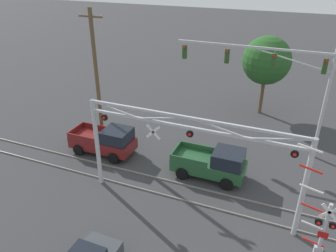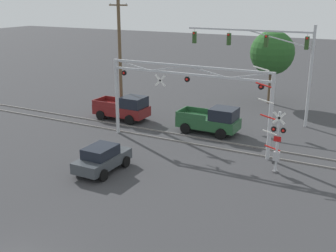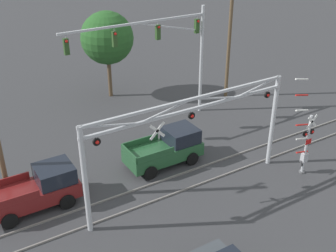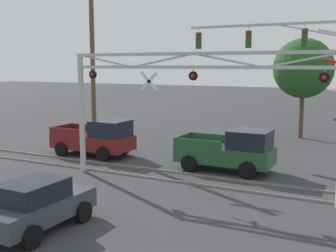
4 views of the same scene
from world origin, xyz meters
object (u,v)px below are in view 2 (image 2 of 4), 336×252
(crossing_gantry, at_px, (187,91))
(pickup_truck_lead, at_px, (212,120))
(sedan_waiting, at_px, (102,158))
(utility_pole_left, at_px, (120,56))
(traffic_signal_span, at_px, (276,54))
(background_tree_beyond_span, at_px, (272,53))
(crossing_signal_mast, at_px, (275,140))
(pickup_truck_following, at_px, (124,108))

(crossing_gantry, xyz_separation_m, pickup_truck_lead, (0.60, 3.33, -2.91))
(sedan_waiting, height_order, utility_pole_left, utility_pole_left)
(pickup_truck_lead, bearing_deg, traffic_signal_span, 57.84)
(pickup_truck_lead, relative_size, background_tree_beyond_span, 0.67)
(utility_pole_left, xyz_separation_m, background_tree_beyond_span, (10.72, 10.14, -0.21))
(crossing_gantry, height_order, background_tree_beyond_span, background_tree_beyond_span)
(crossing_signal_mast, relative_size, traffic_signal_span, 0.60)
(pickup_truck_lead, bearing_deg, pickup_truck_following, -179.28)
(crossing_signal_mast, height_order, utility_pole_left, utility_pole_left)
(traffic_signal_span, xyz_separation_m, background_tree_beyond_span, (-1.89, 6.31, -0.73))
(crossing_signal_mast, relative_size, sedan_waiting, 1.64)
(crossing_signal_mast, bearing_deg, utility_pole_left, 156.98)
(crossing_signal_mast, xyz_separation_m, utility_pole_left, (-15.50, 6.59, 3.11))
(traffic_signal_span, height_order, pickup_truck_following, traffic_signal_span)
(pickup_truck_lead, xyz_separation_m, sedan_waiting, (-3.08, -10.00, -0.21))
(crossing_signal_mast, bearing_deg, pickup_truck_following, 160.24)
(crossing_gantry, xyz_separation_m, sedan_waiting, (-2.48, -6.67, -3.12))
(sedan_waiting, bearing_deg, crossing_gantry, 69.64)
(pickup_truck_following, bearing_deg, background_tree_beyond_span, 50.93)
(background_tree_beyond_span, bearing_deg, sedan_waiting, -101.73)
(crossing_gantry, relative_size, background_tree_beyond_span, 1.70)
(sedan_waiting, bearing_deg, pickup_truck_following, 116.66)
(crossing_gantry, bearing_deg, background_tree_beyond_span, 82.37)
(pickup_truck_lead, height_order, utility_pole_left, utility_pole_left)
(crossing_signal_mast, bearing_deg, sedan_waiting, -152.64)
(crossing_gantry, distance_m, utility_pole_left, 9.99)
(crossing_signal_mast, height_order, pickup_truck_lead, crossing_signal_mast)
(traffic_signal_span, relative_size, utility_pole_left, 1.06)
(pickup_truck_lead, distance_m, sedan_waiting, 10.46)
(pickup_truck_following, bearing_deg, sedan_waiting, -63.34)
(crossing_gantry, distance_m, pickup_truck_lead, 4.46)
(traffic_signal_span, distance_m, background_tree_beyond_span, 6.62)
(traffic_signal_span, relative_size, background_tree_beyond_span, 1.51)
(pickup_truck_following, bearing_deg, crossing_signal_mast, -19.76)
(traffic_signal_span, bearing_deg, pickup_truck_lead, -122.16)
(pickup_truck_following, height_order, sedan_waiting, pickup_truck_following)
(pickup_truck_lead, bearing_deg, utility_pole_left, 171.61)
(pickup_truck_following, bearing_deg, crossing_gantry, -23.41)
(sedan_waiting, xyz_separation_m, utility_pole_left, (-6.25, 11.37, 4.36))
(traffic_signal_span, distance_m, pickup_truck_lead, 7.73)
(pickup_truck_following, height_order, background_tree_beyond_span, background_tree_beyond_span)
(crossing_gantry, relative_size, traffic_signal_span, 1.13)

